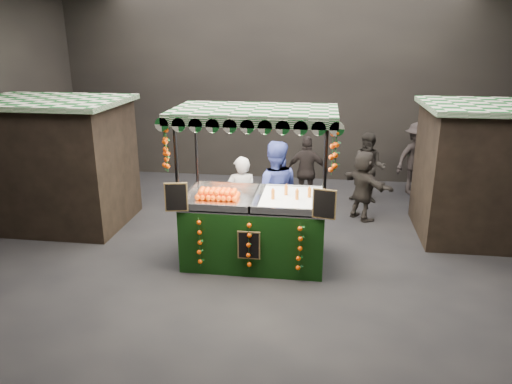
# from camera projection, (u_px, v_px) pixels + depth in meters

# --- Properties ---
(ground) EXTENTS (12.00, 12.00, 0.00)m
(ground) POSITION_uv_depth(u_px,v_px,m) (260.00, 254.00, 8.79)
(ground) COLOR black
(ground) RESTS_ON ground
(market_hall) EXTENTS (12.10, 10.10, 5.05)m
(market_hall) POSITION_uv_depth(u_px,v_px,m) (261.00, 63.00, 7.73)
(market_hall) COLOR black
(market_hall) RESTS_ON ground
(neighbour_stall_left) EXTENTS (3.00, 2.20, 2.60)m
(neighbour_stall_left) POSITION_uv_depth(u_px,v_px,m) (55.00, 162.00, 9.90)
(neighbour_stall_left) COLOR black
(neighbour_stall_left) RESTS_ON ground
(neighbour_stall_right) EXTENTS (3.00, 2.20, 2.60)m
(neighbour_stall_right) POSITION_uv_depth(u_px,v_px,m) (499.00, 172.00, 9.21)
(neighbour_stall_right) COLOR black
(neighbour_stall_right) RESTS_ON ground
(juice_stall) EXTENTS (2.77, 1.63, 2.68)m
(juice_stall) POSITION_uv_depth(u_px,v_px,m) (255.00, 217.00, 8.26)
(juice_stall) COLOR black
(juice_stall) RESTS_ON ground
(vendor_grey) EXTENTS (0.69, 0.54, 1.66)m
(vendor_grey) POSITION_uv_depth(u_px,v_px,m) (241.00, 199.00, 9.18)
(vendor_grey) COLOR gray
(vendor_grey) RESTS_ON ground
(vendor_blue) EXTENTS (1.00, 0.81, 1.96)m
(vendor_blue) POSITION_uv_depth(u_px,v_px,m) (274.00, 192.00, 9.10)
(vendor_blue) COLOR navy
(vendor_blue) RESTS_ON ground
(shopper_0) EXTENTS (0.73, 0.52, 1.88)m
(shopper_0) POSITION_uv_depth(u_px,v_px,m) (126.00, 164.00, 11.23)
(shopper_0) COLOR black
(shopper_0) RESTS_ON ground
(shopper_1) EXTENTS (0.94, 0.81, 1.66)m
(shopper_1) POSITION_uv_depth(u_px,v_px,m) (368.00, 168.00, 11.29)
(shopper_1) COLOR black
(shopper_1) RESTS_ON ground
(shopper_2) EXTENTS (0.98, 0.46, 1.64)m
(shopper_2) POSITION_uv_depth(u_px,v_px,m) (307.00, 171.00, 11.05)
(shopper_2) COLOR black
(shopper_2) RESTS_ON ground
(shopper_3) EXTENTS (1.34, 1.15, 1.80)m
(shopper_3) POSITION_uv_depth(u_px,v_px,m) (417.00, 158.00, 11.87)
(shopper_3) COLOR #292321
(shopper_3) RESTS_ON ground
(shopper_4) EXTENTS (1.12, 1.04, 1.92)m
(shopper_4) POSITION_uv_depth(u_px,v_px,m) (104.00, 156.00, 11.90)
(shopper_4) COLOR #2C2624
(shopper_4) RESTS_ON ground
(shopper_5) EXTENTS (1.23, 1.37, 1.51)m
(shopper_5) POSITION_uv_depth(u_px,v_px,m) (363.00, 185.00, 10.25)
(shopper_5) COLOR #2C2824
(shopper_5) RESTS_ON ground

